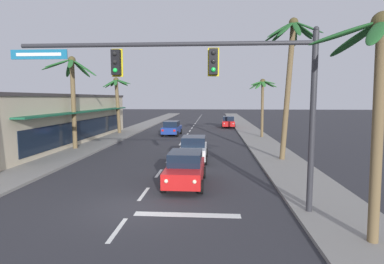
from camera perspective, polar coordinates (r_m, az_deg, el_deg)
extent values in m
plane|color=#2D2D33|center=(13.12, -10.54, -13.36)|extent=(220.00, 220.00, 0.00)
cube|color=gray|center=(32.58, 12.10, -1.54)|extent=(3.20, 110.00, 0.14)
cube|color=gray|center=(34.06, -14.86, -1.28)|extent=(3.20, 110.00, 0.14)
cube|color=silver|center=(11.23, -13.35, -16.84)|extent=(0.16, 2.00, 0.01)
cube|color=silver|center=(14.84, -8.71, -10.99)|extent=(0.16, 2.00, 0.01)
cube|color=silver|center=(18.60, -6.01, -7.42)|extent=(0.16, 2.00, 0.01)
cube|color=silver|center=(22.43, -4.25, -5.05)|extent=(0.16, 2.00, 0.01)
cube|color=silver|center=(26.30, -3.02, -3.38)|extent=(0.16, 2.00, 0.01)
cube|color=silver|center=(30.20, -2.10, -2.13)|extent=(0.16, 2.00, 0.01)
cube|color=silver|center=(34.12, -1.40, -1.17)|extent=(0.16, 2.00, 0.01)
cube|color=silver|center=(38.05, -0.84, -0.41)|extent=(0.16, 2.00, 0.01)
cube|color=silver|center=(41.98, -0.39, 0.21)|extent=(0.16, 2.00, 0.01)
cube|color=silver|center=(45.93, -0.01, 0.72)|extent=(0.16, 2.00, 0.01)
cube|color=silver|center=(49.88, 0.30, 1.16)|extent=(0.16, 2.00, 0.01)
cube|color=silver|center=(53.83, 0.57, 1.53)|extent=(0.16, 2.00, 0.01)
cube|color=silver|center=(57.78, 0.81, 1.84)|extent=(0.16, 2.00, 0.01)
cube|color=silver|center=(61.74, 1.01, 2.12)|extent=(0.16, 2.00, 0.01)
cube|color=silver|center=(65.70, 1.19, 2.37)|extent=(0.16, 2.00, 0.01)
cube|color=silver|center=(69.66, 1.35, 2.58)|extent=(0.16, 2.00, 0.01)
cube|color=silver|center=(73.62, 1.49, 2.77)|extent=(0.16, 2.00, 0.01)
cube|color=silver|center=(77.58, 1.62, 2.95)|extent=(0.16, 2.00, 0.01)
cube|color=silver|center=(81.55, 1.73, 3.10)|extent=(0.16, 2.00, 0.01)
cube|color=silver|center=(12.21, -0.89, -14.75)|extent=(4.00, 0.44, 0.01)
cylinder|color=#2D2D33|center=(12.30, 20.94, 1.10)|extent=(0.22, 0.22, 6.73)
cylinder|color=#2D2D33|center=(12.02, -5.06, 15.53)|extent=(10.86, 0.16, 0.16)
sphere|color=#2D2D33|center=(12.49, 21.57, 16.95)|extent=(0.20, 0.20, 0.20)
cube|color=black|center=(11.77, 3.90, 12.59)|extent=(0.32, 0.26, 0.92)
sphere|color=black|center=(11.67, 3.91, 14.13)|extent=(0.17, 0.17, 0.17)
sphere|color=black|center=(11.63, 3.90, 12.67)|extent=(0.17, 0.17, 0.17)
sphere|color=#1EE54C|center=(11.60, 3.89, 11.20)|extent=(0.17, 0.17, 0.17)
cube|color=yellow|center=(11.93, 3.91, 12.50)|extent=(0.42, 0.03, 1.04)
cube|color=black|center=(12.32, -13.58, 12.15)|extent=(0.32, 0.26, 0.92)
sphere|color=black|center=(12.23, -13.82, 13.61)|extent=(0.17, 0.17, 0.17)
sphere|color=black|center=(12.19, -13.78, 12.21)|extent=(0.17, 0.17, 0.17)
sphere|color=#1EE54C|center=(12.16, -13.74, 10.81)|extent=(0.17, 0.17, 0.17)
cube|color=yellow|center=(12.48, -13.34, 12.08)|extent=(0.42, 0.03, 1.04)
cube|color=#196B93|center=(13.56, -25.96, 12.51)|extent=(2.20, 0.05, 0.36)
cube|color=white|center=(13.53, -26.02, 12.52)|extent=(1.76, 0.01, 0.12)
cube|color=red|center=(15.94, -1.23, -7.19)|extent=(1.80, 4.32, 0.72)
cube|color=black|center=(15.94, -1.18, -4.69)|extent=(1.62, 2.21, 0.64)
cylinder|color=black|center=(14.60, 1.63, -9.91)|extent=(0.23, 0.64, 0.64)
cylinder|color=black|center=(14.78, -5.16, -9.73)|extent=(0.23, 0.64, 0.64)
cylinder|color=black|center=(17.34, 2.10, -7.32)|extent=(0.23, 0.64, 0.64)
cylinder|color=black|center=(17.50, -3.59, -7.20)|extent=(0.23, 0.64, 0.64)
sphere|color=#F9EFC6|center=(13.77, 0.46, -9.00)|extent=(0.18, 0.18, 0.18)
sphere|color=#F9EFC6|center=(13.91, -4.71, -8.86)|extent=(0.18, 0.18, 0.18)
cube|color=red|center=(17.97, 1.56, -5.33)|extent=(0.24, 0.06, 0.20)
cube|color=red|center=(18.09, -2.64, -5.26)|extent=(0.24, 0.06, 0.20)
cube|color=silver|center=(22.08, 0.29, -3.43)|extent=(1.78, 4.31, 0.72)
cube|color=black|center=(22.13, 0.32, -1.63)|extent=(1.61, 2.21, 0.64)
cylinder|color=black|center=(20.72, 2.45, -5.09)|extent=(0.22, 0.64, 0.64)
cylinder|color=black|center=(20.83, -2.32, -5.03)|extent=(0.22, 0.64, 0.64)
cylinder|color=black|center=(23.51, 2.60, -3.74)|extent=(0.22, 0.64, 0.64)
cylinder|color=black|center=(23.60, -1.59, -3.70)|extent=(0.22, 0.64, 0.64)
sphere|color=#F9EFC6|center=(19.91, 1.71, -4.26)|extent=(0.18, 0.18, 0.18)
sphere|color=#F9EFC6|center=(19.99, -1.86, -4.22)|extent=(0.18, 0.18, 0.18)
cube|color=red|center=(24.17, 2.16, -2.36)|extent=(0.24, 0.06, 0.20)
cube|color=red|center=(24.24, -0.96, -2.33)|extent=(0.24, 0.06, 0.20)
cube|color=navy|center=(37.07, -3.66, 0.46)|extent=(1.93, 4.37, 0.72)
cube|color=black|center=(36.86, -3.71, 1.48)|extent=(1.69, 2.26, 0.64)
cylinder|color=black|center=(38.65, -4.56, 0.15)|extent=(0.25, 0.65, 0.64)
cylinder|color=black|center=(38.36, -2.02, 0.12)|extent=(0.25, 0.65, 0.64)
cylinder|color=black|center=(35.88, -5.41, -0.33)|extent=(0.25, 0.65, 0.64)
cylinder|color=black|center=(35.57, -2.68, -0.36)|extent=(0.25, 0.65, 0.64)
sphere|color=#B2B2AD|center=(39.29, -4.01, 0.89)|extent=(0.18, 0.18, 0.18)
sphere|color=#B2B2AD|center=(39.09, -2.22, 0.88)|extent=(0.18, 0.18, 0.18)
cube|color=red|center=(35.07, -5.33, 0.28)|extent=(0.24, 0.07, 0.20)
cube|color=red|center=(34.83, -3.21, 0.26)|extent=(0.24, 0.07, 0.20)
cube|color=red|center=(46.87, 6.59, 1.62)|extent=(1.86, 4.34, 0.72)
cube|color=black|center=(46.97, 6.59, 2.46)|extent=(1.65, 2.24, 0.64)
cylinder|color=black|center=(45.52, 7.71, 1.02)|extent=(0.23, 0.64, 0.64)
cylinder|color=black|center=(45.48, 5.53, 1.04)|extent=(0.23, 0.64, 0.64)
cylinder|color=black|center=(48.34, 7.57, 1.32)|extent=(0.23, 0.64, 0.64)
cylinder|color=black|center=(48.30, 5.52, 1.34)|extent=(0.23, 0.64, 0.64)
sphere|color=#B2B2AD|center=(44.72, 7.44, 1.50)|extent=(0.18, 0.18, 0.18)
sphere|color=#B2B2AD|center=(44.69, 5.85, 1.51)|extent=(0.18, 0.18, 0.18)
cube|color=red|center=(49.04, 7.31, 1.93)|extent=(0.24, 0.07, 0.20)
cube|color=red|center=(49.01, 5.76, 1.95)|extent=(0.24, 0.07, 0.20)
cylinder|color=brown|center=(28.09, -20.64, 4.45)|extent=(0.37, 0.37, 7.43)
ellipsoid|color=#236028|center=(27.62, -18.94, 10.96)|extent=(2.29, 0.71, 1.52)
ellipsoid|color=#236028|center=(29.05, -19.42, 10.77)|extent=(1.03, 2.32, 1.44)
ellipsoid|color=#236028|center=(29.29, -21.32, 10.67)|extent=(1.68, 2.10, 1.43)
ellipsoid|color=#236028|center=(28.56, -23.31, 11.15)|extent=(2.52, 0.80, 1.01)
ellipsoid|color=#236028|center=(27.50, -22.98, 11.41)|extent=(1.53, 2.39, 0.98)
ellipsoid|color=#236028|center=(27.01, -21.12, 11.52)|extent=(1.22, 2.46, 1.04)
sphere|color=#4C4223|center=(28.26, -20.93, 12.10)|extent=(0.60, 0.60, 0.60)
cylinder|color=brown|center=(39.24, -13.27, 4.37)|extent=(0.69, 0.41, 6.50)
ellipsoid|color=#236028|center=(39.01, -12.33, 8.88)|extent=(1.85, 0.49, 0.70)
ellipsoid|color=#236028|center=(39.82, -12.55, 8.71)|extent=(1.40, 1.66, 0.86)
ellipsoid|color=#236028|center=(40.01, -12.76, 8.79)|extent=(1.05, 1.85, 0.72)
ellipsoid|color=#236028|center=(40.10, -14.03, 8.61)|extent=(1.43, 1.62, 0.91)
ellipsoid|color=#236028|center=(39.76, -14.53, 8.47)|extent=(1.71, 0.88, 1.12)
ellipsoid|color=#236028|center=(39.11, -14.73, 8.53)|extent=(1.64, 1.23, 1.09)
ellipsoid|color=#236028|center=(38.67, -14.40, 8.66)|extent=(1.06, 1.76, 0.97)
ellipsoid|color=#236028|center=(38.46, -13.67, 8.72)|extent=(0.80, 1.81, 0.93)
ellipsoid|color=#236028|center=(38.71, -12.62, 8.86)|extent=(1.81, 1.16, 0.76)
sphere|color=#4C4223|center=(39.33, -13.59, 9.18)|extent=(0.60, 0.60, 0.60)
cylinder|color=brown|center=(10.42, 30.50, -1.15)|extent=(0.41, 0.31, 6.39)
ellipsoid|color=#1E5123|center=(11.45, 31.17, 14.69)|extent=(1.25, 1.93, 0.64)
ellipsoid|color=#1E5123|center=(11.08, 27.27, 14.55)|extent=(1.15, 1.90, 0.88)
ellipsoid|color=#1E5123|center=(10.29, 25.83, 15.80)|extent=(1.99, 0.79, 0.71)
ellipsoid|color=#1E5123|center=(9.60, 30.44, 15.34)|extent=(1.36, 1.75, 1.03)
sphere|color=#4C4223|center=(10.54, 31.23, 16.62)|extent=(0.60, 0.60, 0.60)
cylinder|color=brown|center=(22.48, 16.91, 6.65)|extent=(0.84, 0.36, 9.32)
ellipsoid|color=#1E5123|center=(23.32, 20.18, 16.64)|extent=(2.06, 0.68, 1.44)
ellipsoid|color=#1E5123|center=(23.86, 19.45, 16.91)|extent=(1.95, 1.75, 1.05)
ellipsoid|color=#1E5123|center=(23.91, 17.98, 16.46)|extent=(0.97, 2.06, 1.43)
ellipsoid|color=#1E5123|center=(23.67, 15.90, 16.89)|extent=(1.55, 1.99, 1.23)
ellipsoid|color=#1E5123|center=(23.02, 15.29, 17.00)|extent=(2.09, 0.94, 1.39)
ellipsoid|color=#1E5123|center=(22.35, 15.75, 17.46)|extent=(2.08, 1.27, 1.30)
ellipsoid|color=#1E5123|center=(22.10, 16.59, 17.48)|extent=(1.68, 1.82, 1.36)
ellipsoid|color=#1E5123|center=(22.01, 18.41, 17.40)|extent=(0.47, 2.06, 1.41)
ellipsoid|color=#1E5123|center=(22.46, 20.26, 17.40)|extent=(1.81, 1.82, 1.19)
sphere|color=#4C4223|center=(23.08, 17.91, 18.39)|extent=(0.60, 0.60, 0.60)
cylinder|color=brown|center=(35.01, 12.60, 3.85)|extent=(0.34, 0.30, 6.07)
ellipsoid|color=#2D702D|center=(35.10, 13.90, 8.40)|extent=(1.57, 0.46, 0.78)
ellipsoid|color=#2D702D|center=(35.48, 13.65, 8.42)|extent=(1.57, 1.11, 0.74)
ellipsoid|color=#2D702D|center=(35.82, 12.67, 8.64)|extent=(0.63, 1.67, 0.48)
ellipsoid|color=#2D702D|center=(35.59, 11.80, 8.57)|extent=(1.24, 1.55, 0.60)
ellipsoid|color=#2D702D|center=(35.02, 11.50, 8.32)|extent=(1.53, 0.64, 0.96)
ellipsoid|color=#2D702D|center=(34.52, 11.65, 8.67)|extent=(1.59, 1.17, 0.59)
ellipsoid|color=#2D702D|center=(34.41, 12.05, 8.33)|extent=(1.25, 1.38, 0.97)
ellipsoid|color=#2D702D|center=(34.27, 12.85, 8.48)|extent=(0.41, 1.56, 0.80)
ellipsoid|color=#2D702D|center=(34.54, 13.75, 8.71)|extent=(1.43, 1.45, 0.47)
sphere|color=#4C4223|center=(35.02, 12.68, 8.89)|extent=(0.60, 0.60, 0.60)
cube|color=beige|center=(32.90, -24.08, 1.93)|extent=(6.36, 25.56, 4.47)
cube|color=#3D3838|center=(32.83, -24.27, 6.03)|extent=(6.55, 25.81, 0.24)
cube|color=#195B3D|center=(31.31, -18.27, 3.60)|extent=(1.00, 21.72, 0.12)
cube|color=black|center=(31.59, -18.88, 0.45)|extent=(0.06, 20.45, 1.80)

